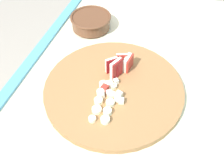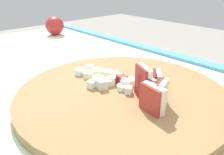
{
  "view_description": "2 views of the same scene",
  "coord_description": "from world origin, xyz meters",
  "px_view_note": "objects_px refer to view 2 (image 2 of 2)",
  "views": [
    {
      "loc": [
        0.5,
        0.14,
        1.55
      ],
      "look_at": [
        -0.06,
        -0.03,
        0.93
      ],
      "focal_mm": 44.31,
      "sensor_mm": 36.0,
      "label": 1
    },
    {
      "loc": [
        -0.37,
        0.29,
        1.12
      ],
      "look_at": [
        -0.05,
        -0.01,
        0.92
      ],
      "focal_mm": 37.26,
      "sensor_mm": 36.0,
      "label": 2
    }
  ],
  "objects_px": {
    "banana_slice_rows": "(103,76)",
    "whole_apple": "(55,26)",
    "apple_wedge_fan": "(151,90)",
    "apple_dice_pile": "(113,82)",
    "cutting_board": "(122,94)"
  },
  "relations": [
    {
      "from": "apple_wedge_fan",
      "to": "banana_slice_rows",
      "type": "bearing_deg",
      "value": -2.2
    },
    {
      "from": "cutting_board",
      "to": "whole_apple",
      "type": "height_order",
      "value": "whole_apple"
    },
    {
      "from": "apple_wedge_fan",
      "to": "apple_dice_pile",
      "type": "distance_m",
      "value": 0.1
    },
    {
      "from": "apple_dice_pile",
      "to": "banana_slice_rows",
      "type": "relative_size",
      "value": 0.59
    },
    {
      "from": "apple_wedge_fan",
      "to": "whole_apple",
      "type": "distance_m",
      "value": 0.73
    },
    {
      "from": "apple_dice_pile",
      "to": "whole_apple",
      "type": "relative_size",
      "value": 1.17
    },
    {
      "from": "cutting_board",
      "to": "apple_dice_pile",
      "type": "distance_m",
      "value": 0.04
    },
    {
      "from": "banana_slice_rows",
      "to": "apple_wedge_fan",
      "type": "bearing_deg",
      "value": 177.8
    },
    {
      "from": "apple_dice_pile",
      "to": "cutting_board",
      "type": "bearing_deg",
      "value": 178.23
    },
    {
      "from": "apple_wedge_fan",
      "to": "whole_apple",
      "type": "height_order",
      "value": "apple_wedge_fan"
    },
    {
      "from": "banana_slice_rows",
      "to": "whole_apple",
      "type": "xyz_separation_m",
      "value": [
        0.55,
        -0.19,
        0.01
      ]
    },
    {
      "from": "cutting_board",
      "to": "banana_slice_rows",
      "type": "xyz_separation_m",
      "value": [
        0.07,
        -0.01,
        0.02
      ]
    },
    {
      "from": "cutting_board",
      "to": "apple_wedge_fan",
      "type": "xyz_separation_m",
      "value": [
        -0.07,
        -0.0,
        0.04
      ]
    },
    {
      "from": "banana_slice_rows",
      "to": "whole_apple",
      "type": "relative_size",
      "value": 1.99
    },
    {
      "from": "apple_wedge_fan",
      "to": "banana_slice_rows",
      "type": "height_order",
      "value": "apple_wedge_fan"
    }
  ]
}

